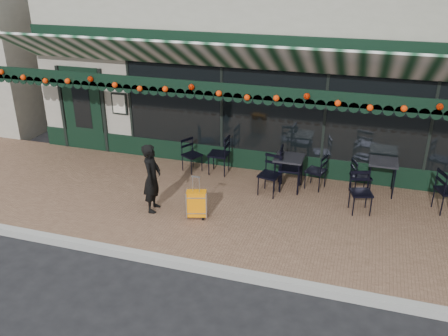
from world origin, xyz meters
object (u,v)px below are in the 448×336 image
(chair_b_right, at_px, (290,169))
(chair_b_front, at_px, (270,176))
(chair_a_left, at_px, (316,171))
(chair_solo, at_px, (192,155))
(woman, at_px, (152,178))
(suitcase, at_px, (197,204))
(chair_a_right, at_px, (361,177))
(chair_b_left, at_px, (219,155))
(cafe_table_a, at_px, (383,164))
(chair_a_extra, at_px, (448,191))
(cafe_table_b, at_px, (289,160))
(chair_a_front, at_px, (361,193))

(chair_b_right, relative_size, chair_b_front, 1.13)
(chair_a_left, distance_m, chair_solo, 2.94)
(woman, xyz_separation_m, chair_a_left, (3.00, 1.98, -0.31))
(suitcase, distance_m, chair_b_front, 1.83)
(woman, height_order, chair_a_left, woman)
(chair_a_right, bearing_deg, chair_b_front, 85.67)
(chair_a_right, height_order, chair_b_left, chair_b_left)
(cafe_table_a, relative_size, chair_a_extra, 0.83)
(chair_a_left, relative_size, chair_a_extra, 0.90)
(chair_a_extra, bearing_deg, cafe_table_b, 67.51)
(cafe_table_a, xyz_separation_m, chair_a_left, (-1.39, -0.20, -0.26))
(chair_a_left, distance_m, chair_a_right, 0.96)
(chair_a_right, bearing_deg, chair_solo, 67.26)
(woman, height_order, chair_b_left, woman)
(chair_solo, bearing_deg, cafe_table_a, -58.98)
(chair_a_front, bearing_deg, chair_a_left, 123.13)
(woman, xyz_separation_m, chair_solo, (0.06, 2.04, -0.31))
(chair_a_left, distance_m, chair_a_front, 1.31)
(woman, relative_size, chair_a_left, 1.75)
(woman, relative_size, suitcase, 1.60)
(cafe_table_a, distance_m, chair_a_right, 0.54)
(chair_a_right, bearing_deg, chair_a_extra, -121.30)
(cafe_table_b, xyz_separation_m, chair_solo, (-2.37, 0.27, -0.28))
(woman, height_order, chair_a_front, woman)
(chair_b_left, height_order, chair_b_right, chair_b_right)
(cafe_table_a, relative_size, chair_solo, 0.93)
(suitcase, height_order, chair_a_front, suitcase)
(woman, relative_size, chair_b_left, 1.52)
(chair_a_front, bearing_deg, chair_solo, 150.31)
(woman, bearing_deg, chair_a_front, -81.85)
(chair_a_left, height_order, chair_b_right, chair_b_right)
(chair_a_front, relative_size, chair_b_right, 0.85)
(chair_solo, bearing_deg, suitcase, -127.89)
(suitcase, bearing_deg, woman, 160.39)
(chair_b_left, bearing_deg, chair_b_right, 76.96)
(cafe_table_a, height_order, chair_solo, chair_solo)
(chair_b_left, bearing_deg, chair_a_extra, 83.77)
(chair_b_left, relative_size, chair_solo, 1.17)
(chair_a_extra, bearing_deg, chair_a_front, 87.14)
(chair_b_front, bearing_deg, chair_a_left, 45.56)
(chair_a_front, bearing_deg, chair_b_left, 146.45)
(chair_a_right, distance_m, chair_a_extra, 1.72)
(chair_a_front, bearing_deg, woman, 179.00)
(cafe_table_a, relative_size, chair_a_left, 0.92)
(chair_a_left, bearing_deg, chair_a_front, 66.29)
(chair_b_left, bearing_deg, woman, -19.67)
(cafe_table_a, height_order, chair_b_left, chair_b_left)
(cafe_table_a, bearing_deg, chair_a_extra, -20.97)
(woman, bearing_deg, cafe_table_a, -71.38)
(chair_a_left, distance_m, chair_a_extra, 2.68)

